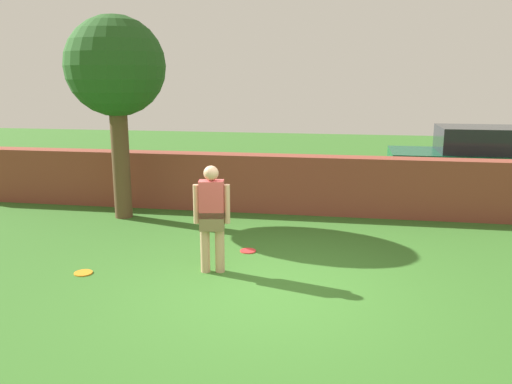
% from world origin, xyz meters
% --- Properties ---
extents(ground_plane, '(40.00, 40.00, 0.00)m').
position_xyz_m(ground_plane, '(0.00, 0.00, 0.00)').
color(ground_plane, '#336623').
extents(brick_wall, '(12.95, 0.50, 1.24)m').
position_xyz_m(brick_wall, '(-1.50, 4.28, 0.62)').
color(brick_wall, brown).
rests_on(brick_wall, ground).
extents(tree, '(1.97, 1.97, 4.06)m').
position_xyz_m(tree, '(-3.54, 3.28, 3.00)').
color(tree, brown).
rests_on(tree, ground).
extents(person, '(0.53, 0.28, 1.62)m').
position_xyz_m(person, '(-0.94, 0.58, 0.90)').
color(person, tan).
rests_on(person, ground).
extents(car, '(4.22, 1.95, 1.72)m').
position_xyz_m(car, '(4.16, 6.31, 0.86)').
color(car, '#0C4C2D').
rests_on(car, ground).
extents(frisbee_orange, '(0.27, 0.27, 0.02)m').
position_xyz_m(frisbee_orange, '(-2.83, 0.17, 0.01)').
color(frisbee_orange, orange).
rests_on(frisbee_orange, ground).
extents(frisbee_red, '(0.27, 0.27, 0.02)m').
position_xyz_m(frisbee_red, '(-0.58, 1.57, 0.01)').
color(frisbee_red, red).
rests_on(frisbee_red, ground).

